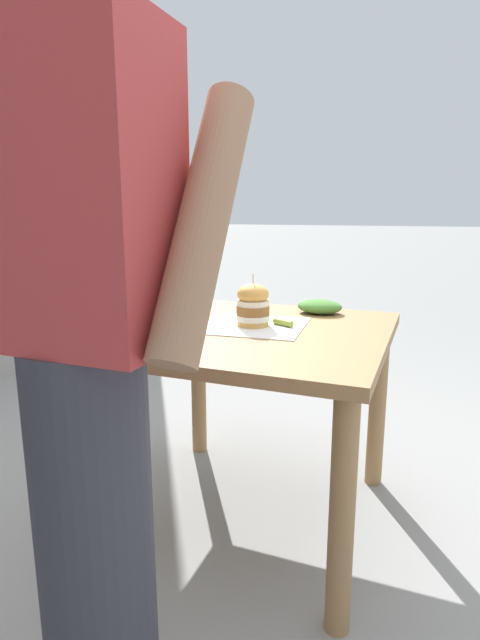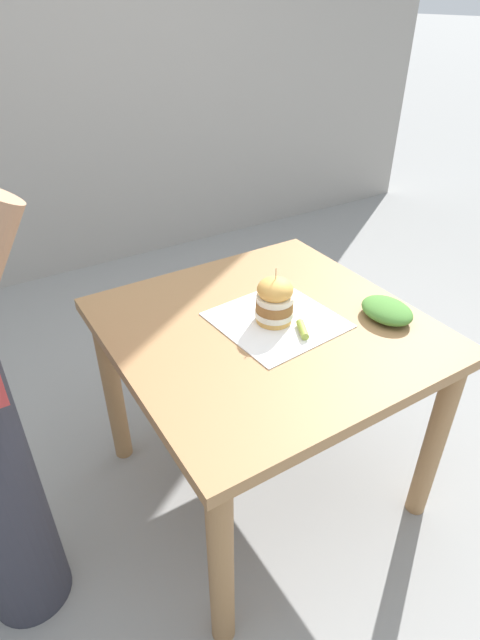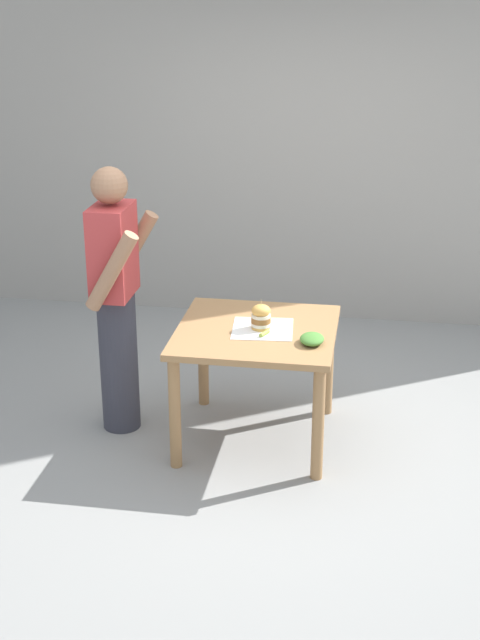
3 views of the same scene
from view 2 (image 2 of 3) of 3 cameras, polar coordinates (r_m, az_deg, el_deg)
The scene contains 6 objects.
ground_plane at distance 2.09m, azimuth 2.45°, elevation -17.59°, with size 80.00×80.00×0.00m, color gray.
patio_table at distance 1.66m, azimuth 2.95°, elevation -3.97°, with size 0.95×0.95×0.74m.
serving_paper at distance 1.60m, azimuth 4.22°, elevation -0.03°, with size 0.36×0.36×0.00m, color white.
sandwich at distance 1.56m, azimuth 3.93°, elevation 2.30°, with size 0.12×0.12×0.19m.
pickle_spear at distance 1.54m, azimuth 7.16°, elevation -1.09°, with size 0.02×0.02×0.08m, color #8EA83D.
side_salad at distance 1.67m, azimuth 16.44°, elevation 1.07°, with size 0.18×0.14×0.06m, color #477F33.
Camera 2 is at (-1.07, 0.76, 1.62)m, focal length 28.00 mm.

